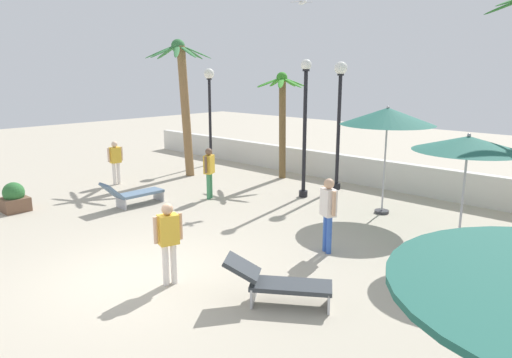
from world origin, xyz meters
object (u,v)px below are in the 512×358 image
object	(u,v)px
patio_umbrella_1	(468,145)
guest_2	(115,159)
lamp_post_0	(339,106)
guest_1	(209,168)
guest_3	(168,236)
planter	(14,198)
palm_tree_3	(282,110)
lamp_post_2	(305,120)
guest_0	(328,208)
palm_tree_1	(183,91)
lounge_chair_0	(278,282)
lounge_chair_1	(133,193)
seagull_0	(302,2)
lamp_post_1	(210,100)
patio_umbrella_2	(388,117)

from	to	relation	value
patio_umbrella_1	guest_2	xyz separation A→B (m)	(-11.47, -1.54, -1.54)
lamp_post_0	guest_1	distance (m)	4.80
guest_3	planter	size ratio (longest dim) A/B	1.87
palm_tree_3	planter	world-z (taller)	palm_tree_3
patio_umbrella_1	lamp_post_2	size ratio (longest dim) A/B	0.63
patio_umbrella_1	palm_tree_3	bearing A→B (deg)	157.02
guest_1	lamp_post_0	bearing A→B (deg)	59.85
guest_0	guest_3	distance (m)	3.59
palm_tree_1	lounge_chair_0	size ratio (longest dim) A/B	2.79
palm_tree_3	lounge_chair_0	size ratio (longest dim) A/B	2.14
lounge_chair_0	lounge_chair_1	distance (m)	7.32
lounge_chair_1	guest_1	size ratio (longest dim) A/B	1.17
guest_0	seagull_0	xyz separation A→B (m)	(-4.92, 5.18, 5.23)
palm_tree_3	guest_0	world-z (taller)	palm_tree_3
lounge_chair_0	lamp_post_2	bearing A→B (deg)	124.35
patio_umbrella_1	guest_1	size ratio (longest dim) A/B	1.67
guest_1	lamp_post_1	bearing A→B (deg)	138.45
lounge_chair_1	guest_3	world-z (taller)	guest_3
lounge_chair_1	guest_1	distance (m)	2.45
lamp_post_1	guest_1	distance (m)	5.99
guest_3	lamp_post_1	bearing A→B (deg)	135.13
lamp_post_2	seagull_0	bearing A→B (deg)	132.07
lamp_post_1	guest_0	world-z (taller)	lamp_post_1
lounge_chair_0	planter	xyz separation A→B (m)	(-9.17, -1.02, -0.02)
lamp_post_0	lounge_chair_0	distance (m)	8.87
lounge_chair_0	guest_1	xyz separation A→B (m)	(-6.12, 3.76, 0.58)
guest_1	guest_3	xyz separation A→B (m)	(4.13, -4.58, -0.02)
lamp_post_0	guest_0	world-z (taller)	lamp_post_0
guest_3	patio_umbrella_1	bearing A→B (deg)	56.01
palm_tree_1	guest_0	xyz separation A→B (m)	(8.76, -2.92, -2.21)
lamp_post_2	seagull_0	distance (m)	4.46
patio_umbrella_1	guest_0	size ratio (longest dim) A/B	1.60
lamp_post_1	patio_umbrella_2	bearing A→B (deg)	-9.03
patio_umbrella_2	lamp_post_2	distance (m)	2.75
lamp_post_1	planter	distance (m)	8.98
patio_umbrella_1	patio_umbrella_2	world-z (taller)	patio_umbrella_2
palm_tree_1	guest_2	world-z (taller)	palm_tree_1
palm_tree_3	lamp_post_2	xyz separation A→B (m)	(2.33, -1.65, -0.07)
palm_tree_1	guest_3	distance (m)	10.09
palm_tree_1	guest_1	distance (m)	4.44
guest_2	seagull_0	bearing A→B (deg)	49.09
lamp_post_0	guest_0	size ratio (longest dim) A/B	2.52
lamp_post_1	seagull_0	world-z (taller)	seagull_0
lounge_chair_1	guest_2	bearing A→B (deg)	158.42
palm_tree_1	planter	world-z (taller)	palm_tree_1
guest_0	guest_3	xyz separation A→B (m)	(-1.22, -3.38, -0.07)
palm_tree_1	guest_0	bearing A→B (deg)	-18.44
lamp_post_0	guest_0	bearing A→B (deg)	-58.02
lamp_post_1	lounge_chair_1	size ratio (longest dim) A/B	2.15
lamp_post_1	guest_2	bearing A→B (deg)	-85.47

